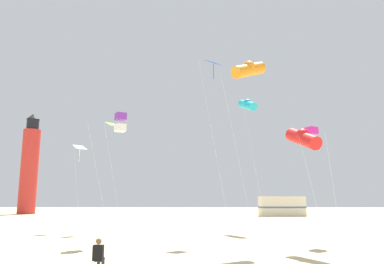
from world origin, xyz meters
name	(u,v)px	position (x,y,z in m)	size (l,w,h in m)	color
kite_flyer_standing	(99,255)	(-1.19, 5.01, 0.61)	(0.35, 0.52, 1.16)	black
kite_tube_cyan	(247,105)	(6.46, 22.94, 10.48)	(1.95, 2.59, 11.18)	silver
kite_diamond_blue	(213,70)	(3.28, 16.48, 11.29)	(2.05, 1.69, 12.07)	silver
kite_diamond_white	(80,150)	(-7.46, 21.57, 6.39)	(1.22, 1.22, 6.82)	silver
kite_box_magenta	(312,137)	(9.04, 14.01, 6.16)	(1.90, 1.90, 6.74)	silver
kite_tube_scarlet	(303,138)	(7.61, 10.84, 5.57)	(1.48, 2.59, 6.27)	silver
kite_diamond_lime	(112,128)	(-4.86, 21.44, 8.16)	(1.82, 1.82, 8.70)	silver
kite_tube_orange	(249,69)	(5.11, 12.15, 9.77)	(2.80, 2.74, 10.47)	silver
kite_box_violet	(120,122)	(-2.53, 13.86, 7.05)	(2.40, 2.40, 7.64)	silver
lighthouse_distant	(30,166)	(-26.05, 53.09, 7.84)	(2.80, 2.80, 16.80)	red
rv_van_cream	(282,206)	(14.20, 46.32, 1.39)	(6.54, 2.64, 2.80)	beige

